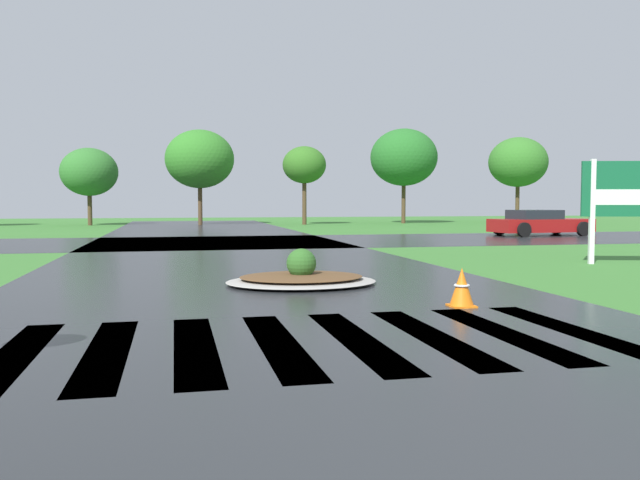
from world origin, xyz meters
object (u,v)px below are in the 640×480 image
median_island (301,278)px  car_silver_hatch (540,223)px  estate_billboard (632,194)px  traffic_cone (462,288)px

median_island → car_silver_hatch: car_silver_hatch is taller
estate_billboard → traffic_cone: 8.79m
traffic_cone → median_island: bearing=120.7°
median_island → traffic_cone: median_island is taller
median_island → traffic_cone: size_ratio=4.85×
car_silver_hatch → median_island: bearing=-138.2°
estate_billboard → median_island: size_ratio=0.92×
median_island → car_silver_hatch: (13.82, 14.83, 0.42)m
car_silver_hatch → traffic_cone: car_silver_hatch is taller
median_island → traffic_cone: bearing=-59.3°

